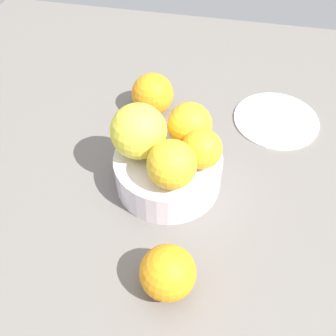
# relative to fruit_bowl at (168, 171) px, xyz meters

# --- Properties ---
(ground_plane) EXTENTS (1.10, 1.10, 0.02)m
(ground_plane) POSITION_rel_fruit_bowl_xyz_m (0.00, 0.00, -0.04)
(ground_plane) COLOR #66605B
(fruit_bowl) EXTENTS (0.17, 0.17, 0.06)m
(fruit_bowl) POSITION_rel_fruit_bowl_xyz_m (0.00, 0.00, 0.00)
(fruit_bowl) COLOR silver
(fruit_bowl) RESTS_ON ground_plane
(orange_in_bowl_0) EXTENTS (0.06, 0.06, 0.06)m
(orange_in_bowl_0) POSITION_rel_fruit_bowl_xyz_m (0.00, 0.05, 0.06)
(orange_in_bowl_0) COLOR #F9A823
(orange_in_bowl_0) RESTS_ON fruit_bowl
(orange_in_bowl_1) EXTENTS (0.07, 0.07, 0.07)m
(orange_in_bowl_1) POSITION_rel_fruit_bowl_xyz_m (-0.04, 0.03, 0.07)
(orange_in_bowl_1) COLOR #F9A823
(orange_in_bowl_1) RESTS_ON fruit_bowl
(orange_in_bowl_2) EXTENTS (0.07, 0.07, 0.07)m
(orange_in_bowl_2) POSITION_rel_fruit_bowl_xyz_m (0.04, 0.01, 0.07)
(orange_in_bowl_2) COLOR yellow
(orange_in_bowl_2) RESTS_ON fruit_bowl
(orange_in_bowl_3) EXTENTS (0.09, 0.09, 0.09)m
(orange_in_bowl_3) POSITION_rel_fruit_bowl_xyz_m (-0.01, -0.05, 0.07)
(orange_in_bowl_3) COLOR yellow
(orange_in_bowl_3) RESTS_ON fruit_bowl
(orange_loose_0) EXTENTS (0.08, 0.08, 0.08)m
(orange_loose_0) POSITION_rel_fruit_bowl_xyz_m (-0.17, -0.06, 0.01)
(orange_loose_0) COLOR orange
(orange_loose_0) RESTS_ON ground_plane
(orange_loose_1) EXTENTS (0.07, 0.07, 0.07)m
(orange_loose_1) POSITION_rel_fruit_bowl_xyz_m (0.18, 0.04, 0.01)
(orange_loose_1) COLOR orange
(orange_loose_1) RESTS_ON ground_plane
(side_plate) EXTENTS (0.16, 0.16, 0.01)m
(side_plate) POSITION_rel_fruit_bowl_xyz_m (-0.19, 0.17, -0.02)
(side_plate) COLOR white
(side_plate) RESTS_ON ground_plane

